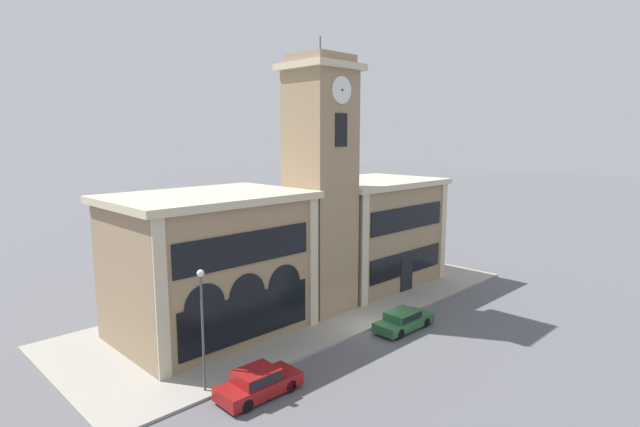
% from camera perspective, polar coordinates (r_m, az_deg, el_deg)
% --- Properties ---
extents(ground_plane, '(300.00, 300.00, 0.00)m').
position_cam_1_polar(ground_plane, '(34.10, 6.30, -12.94)').
color(ground_plane, '#56565B').
extents(sidewalk_kerb, '(35.41, 13.04, 0.15)m').
position_cam_1_polar(sidewalk_kerb, '(38.22, -1.45, -10.31)').
color(sidewalk_kerb, gray).
rests_on(sidewalk_kerb, ground_plane).
extents(clock_tower, '(4.61, 4.61, 19.27)m').
position_cam_1_polar(clock_tower, '(35.28, 0.03, 3.10)').
color(clock_tower, '#937A5B').
rests_on(clock_tower, ground_plane).
extents(town_hall_left_wing, '(12.15, 8.54, 9.09)m').
position_cam_1_polar(town_hall_left_wing, '(32.65, -12.46, -5.64)').
color(town_hall_left_wing, '#937A5B').
rests_on(town_hall_left_wing, ground_plane).
extents(town_hall_right_wing, '(12.02, 8.54, 8.96)m').
position_cam_1_polar(town_hall_right_wing, '(43.05, 5.68, -2.04)').
color(town_hall_right_wing, '#937A5B').
rests_on(town_hall_right_wing, ground_plane).
extents(parked_car_near, '(4.27, 1.90, 1.40)m').
position_cam_1_polar(parked_car_near, '(25.92, -7.10, -18.57)').
color(parked_car_near, maroon).
rests_on(parked_car_near, ground_plane).
extents(parked_car_mid, '(4.54, 1.81, 1.30)m').
position_cam_1_polar(parked_car_mid, '(33.94, 9.50, -11.88)').
color(parked_car_mid, '#285633').
rests_on(parked_car_mid, ground_plane).
extents(street_lamp, '(0.36, 0.36, 6.18)m').
position_cam_1_polar(street_lamp, '(25.27, -13.33, -10.99)').
color(street_lamp, '#4C4C51').
rests_on(street_lamp, sidewalk_kerb).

